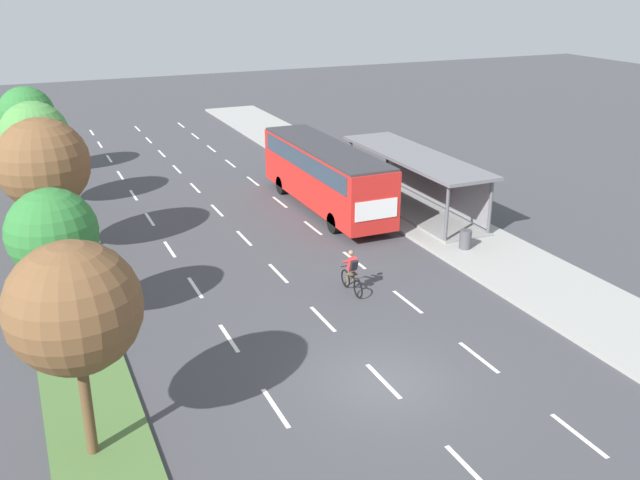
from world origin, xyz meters
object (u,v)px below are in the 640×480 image
at_px(median_tree_third, 43,164).
at_px(median_tree_second, 52,234).
at_px(median_tree_fifth, 26,114).
at_px(trash_bin, 465,239).
at_px(median_tree_nearest, 74,308).
at_px(bus, 325,171).
at_px(median_tree_fourth, 35,136).
at_px(bus_shelter, 418,176).
at_px(cyclist, 352,273).

bearing_deg(median_tree_third, median_tree_second, -92.16).
distance_m(median_tree_fifth, trash_bin, 26.98).
distance_m(median_tree_nearest, median_tree_second, 7.26).
xyz_separation_m(bus, median_tree_fourth, (-13.45, 5.65, 1.88)).
bearing_deg(median_tree_third, trash_bin, -21.12).
height_order(bus_shelter, median_tree_third, median_tree_third).
bearing_deg(trash_bin, cyclist, -164.46).
bearing_deg(median_tree_fourth, cyclist, -56.78).
bearing_deg(median_tree_nearest, bus_shelter, 37.61).
xyz_separation_m(bus_shelter, bus, (-4.28, 2.17, 0.20)).
distance_m(median_tree_second, median_tree_fourth, 14.49).
xyz_separation_m(bus, median_tree_third, (-13.50, -1.59, 2.15)).
distance_m(median_tree_fourth, median_tree_fifth, 7.24).
distance_m(bus, median_tree_second, 16.43).
xyz_separation_m(median_tree_third, trash_bin, (16.70, -6.45, -3.64)).
relative_size(median_tree_third, trash_bin, 7.09).
relative_size(median_tree_second, median_tree_fifth, 0.95).
distance_m(bus, median_tree_nearest, 21.28).
distance_m(bus_shelter, bus, 4.80).
distance_m(median_tree_nearest, median_tree_fourth, 21.73).
xyz_separation_m(cyclist, median_tree_fourth, (-10.15, 15.50, 3.16)).
bearing_deg(bus_shelter, median_tree_fourth, 156.20).
bearing_deg(median_tree_second, trash_bin, 2.67).
relative_size(cyclist, median_tree_third, 0.30).
bearing_deg(median_tree_third, median_tree_nearest, -91.10).
xyz_separation_m(bus_shelter, trash_bin, (-1.08, -5.87, -1.29)).
bearing_deg(cyclist, bus, 71.49).
height_order(bus, median_tree_third, median_tree_third).
height_order(bus_shelter, median_tree_fourth, median_tree_fourth).
bearing_deg(median_tree_fifth, trash_bin, -51.40).
relative_size(bus, median_tree_fifth, 2.13).
xyz_separation_m(median_tree_fifth, trash_bin, (16.71, -20.93, -3.21)).
xyz_separation_m(median_tree_nearest, median_tree_fifth, (0.26, 28.97, -0.42)).
distance_m(bus_shelter, median_tree_second, 19.32).
distance_m(median_tree_fourth, trash_bin, 21.82).
bearing_deg(median_tree_fifth, median_tree_third, -89.94).
relative_size(cyclist, median_tree_fifth, 0.34).
relative_size(cyclist, median_tree_second, 0.36).
distance_m(median_tree_third, median_tree_fifth, 14.49).
relative_size(median_tree_nearest, trash_bin, 6.74).
distance_m(bus_shelter, median_tree_fifth, 23.39).
distance_m(median_tree_second, trash_bin, 17.26).
bearing_deg(median_tree_fourth, trash_bin, -39.43).
xyz_separation_m(median_tree_second, median_tree_third, (0.27, 7.24, 0.57)).
relative_size(median_tree_second, median_tree_third, 0.84).
height_order(bus, median_tree_nearest, median_tree_nearest).
bearing_deg(trash_bin, bus_shelter, 79.60).
height_order(median_tree_second, median_tree_fourth, median_tree_fourth).
height_order(bus_shelter, median_tree_fifth, median_tree_fifth).
relative_size(median_tree_nearest, median_tree_fourth, 1.03).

